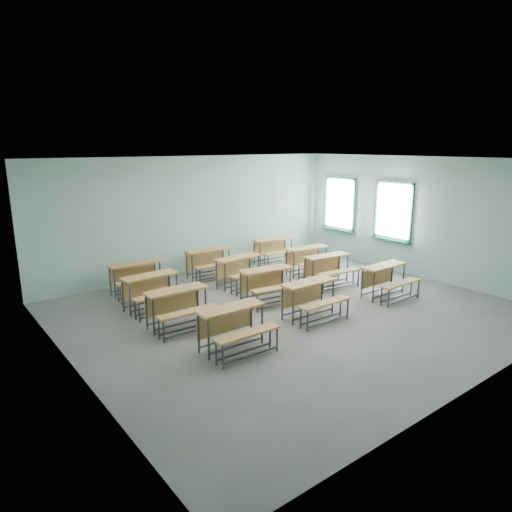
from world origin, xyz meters
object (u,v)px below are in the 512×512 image
at_px(desk_unit_r0c0, 235,322).
at_px(desk_unit_r3c1, 210,259).
at_px(desk_unit_r1c2, 329,266).
at_px(desk_unit_r0c2, 387,276).
at_px(desk_unit_r1c0, 179,303).
at_px(desk_unit_r2c0, 153,287).
at_px(desk_unit_r3c0, 137,274).
at_px(desk_unit_r1c1, 268,280).
at_px(desk_unit_r3c2, 275,247).
at_px(desk_unit_r2c1, 241,267).
at_px(desk_unit_r0c1, 312,294).
at_px(desk_unit_r2c2, 309,257).

height_order(desk_unit_r0c0, desk_unit_r3c1, same).
distance_m(desk_unit_r0c0, desk_unit_r1c2, 4.39).
xyz_separation_m(desk_unit_r0c2, desk_unit_r1c0, (-4.72, 1.33, 0.00)).
bearing_deg(desk_unit_r1c0, desk_unit_r3c1, 49.41).
height_order(desk_unit_r2c0, desk_unit_r3c0, same).
distance_m(desk_unit_r1c1, desk_unit_r3c2, 3.37).
distance_m(desk_unit_r2c1, desk_unit_r3c0, 2.51).
height_order(desk_unit_r0c1, desk_unit_r3c2, same).
distance_m(desk_unit_r3c0, desk_unit_r3c2, 4.42).
height_order(desk_unit_r0c0, desk_unit_r1c0, same).
distance_m(desk_unit_r0c0, desk_unit_r3c0, 3.91).
xyz_separation_m(desk_unit_r0c2, desk_unit_r2c1, (-2.24, 2.73, 0.00)).
relative_size(desk_unit_r2c2, desk_unit_r3c2, 1.00).
relative_size(desk_unit_r0c1, desk_unit_r1c0, 0.99).
relative_size(desk_unit_r2c1, desk_unit_r3c2, 1.01).
bearing_deg(desk_unit_r1c2, desk_unit_r3c1, 137.46).
bearing_deg(desk_unit_r0c1, desk_unit_r1c1, 94.31).
bearing_deg(desk_unit_r0c2, desk_unit_r1c2, 103.91).
bearing_deg(desk_unit_r1c2, desk_unit_r1c1, -171.63).
bearing_deg(desk_unit_r3c0, desk_unit_r0c1, -55.81).
height_order(desk_unit_r2c1, desk_unit_r3c1, same).
distance_m(desk_unit_r1c2, desk_unit_r2c1, 2.24).
bearing_deg(desk_unit_r2c0, desk_unit_r1c0, -94.14).
bearing_deg(desk_unit_r3c2, desk_unit_r0c1, -114.58).
xyz_separation_m(desk_unit_r0c2, desk_unit_r1c2, (-0.37, 1.49, 0.00)).
relative_size(desk_unit_r1c1, desk_unit_r3c0, 1.05).
relative_size(desk_unit_r1c0, desk_unit_r2c2, 0.96).
height_order(desk_unit_r0c0, desk_unit_r1c2, same).
bearing_deg(desk_unit_r0c2, desk_unit_r3c1, 121.93).
bearing_deg(desk_unit_r1c1, desk_unit_r1c2, 9.35).
xyz_separation_m(desk_unit_r0c1, desk_unit_r3c0, (-2.21, 3.64, 0.00)).
bearing_deg(desk_unit_r3c2, desk_unit_r2c2, -84.56).
height_order(desk_unit_r0c1, desk_unit_r3c0, same).
xyz_separation_m(desk_unit_r0c2, desk_unit_r2c2, (-0.12, 2.48, 0.00)).
bearing_deg(desk_unit_r0c1, desk_unit_r2c0, 134.85).
distance_m(desk_unit_r1c2, desk_unit_r3c2, 2.45).
bearing_deg(desk_unit_r2c0, desk_unit_r2c2, -3.88).
height_order(desk_unit_r1c1, desk_unit_r2c2, same).
height_order(desk_unit_r0c1, desk_unit_r1c0, same).
relative_size(desk_unit_r2c2, desk_unit_r3c0, 1.02).
xyz_separation_m(desk_unit_r2c2, desk_unit_r3c0, (-4.41, 1.28, 0.00)).
relative_size(desk_unit_r2c0, desk_unit_r2c2, 0.98).
bearing_deg(desk_unit_r3c0, desk_unit_r2c2, -13.27).
bearing_deg(desk_unit_r2c1, desk_unit_r2c2, -12.83).
bearing_deg(desk_unit_r1c1, desk_unit_r3c1, 98.18).
relative_size(desk_unit_r0c2, desk_unit_r1c0, 0.98).
relative_size(desk_unit_r0c0, desk_unit_r1c1, 0.93).
distance_m(desk_unit_r0c1, desk_unit_r1c2, 2.39).
relative_size(desk_unit_r1c0, desk_unit_r1c1, 0.94).
relative_size(desk_unit_r0c2, desk_unit_r3c1, 0.97).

